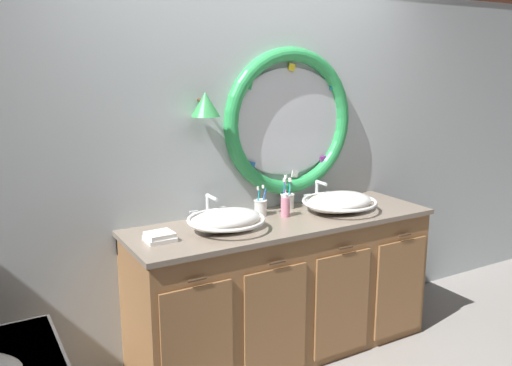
# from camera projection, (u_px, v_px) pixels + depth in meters

# --- Properties ---
(back_wall_assembly) EXTENTS (6.40, 0.26, 2.60)m
(back_wall_assembly) POSITION_uv_depth(u_px,v_px,m) (245.00, 142.00, 3.38)
(back_wall_assembly) COLOR silver
(back_wall_assembly) RESTS_ON ground_plane
(vanity_counter) EXTENTS (1.94, 0.62, 0.87)m
(vanity_counter) POSITION_uv_depth(u_px,v_px,m) (283.00, 286.00, 3.34)
(vanity_counter) COLOR olive
(vanity_counter) RESTS_ON ground_plane
(sink_basin_left) EXTENTS (0.45, 0.45, 0.12)m
(sink_basin_left) POSITION_uv_depth(u_px,v_px,m) (226.00, 220.00, 3.01)
(sink_basin_left) COLOR white
(sink_basin_left) RESTS_ON vanity_counter
(sink_basin_right) EXTENTS (0.48, 0.48, 0.12)m
(sink_basin_right) POSITION_uv_depth(u_px,v_px,m) (339.00, 202.00, 3.40)
(sink_basin_right) COLOR white
(sink_basin_right) RESTS_ON vanity_counter
(faucet_set_left) EXTENTS (0.24, 0.15, 0.17)m
(faucet_set_left) POSITION_uv_depth(u_px,v_px,m) (209.00, 210.00, 3.20)
(faucet_set_left) COLOR silver
(faucet_set_left) RESTS_ON vanity_counter
(faucet_set_right) EXTENTS (0.21, 0.13, 0.16)m
(faucet_set_right) POSITION_uv_depth(u_px,v_px,m) (317.00, 194.00, 3.60)
(faucet_set_right) COLOR silver
(faucet_set_right) RESTS_ON vanity_counter
(toothbrush_holder_left) EXTENTS (0.08, 0.08, 0.20)m
(toothbrush_holder_left) POSITION_uv_depth(u_px,v_px,m) (260.00, 207.00, 3.31)
(toothbrush_holder_left) COLOR white
(toothbrush_holder_left) RESTS_ON vanity_counter
(toothbrush_holder_right) EXTENTS (0.09, 0.09, 0.22)m
(toothbrush_holder_right) POSITION_uv_depth(u_px,v_px,m) (287.00, 200.00, 3.48)
(toothbrush_holder_right) COLOR white
(toothbrush_holder_right) RESTS_ON vanity_counter
(soap_dispenser) EXTENTS (0.06, 0.06, 0.15)m
(soap_dispenser) POSITION_uv_depth(u_px,v_px,m) (285.00, 206.00, 3.28)
(soap_dispenser) COLOR pink
(soap_dispenser) RESTS_ON vanity_counter
(folded_hand_towel) EXTENTS (0.15, 0.14, 0.05)m
(folded_hand_towel) POSITION_uv_depth(u_px,v_px,m) (160.00, 237.00, 2.84)
(folded_hand_towel) COLOR white
(folded_hand_towel) RESTS_ON vanity_counter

